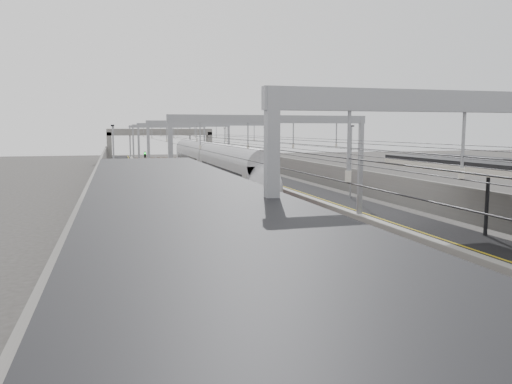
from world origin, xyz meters
TOP-DOWN VIEW (x-y plane):
  - platform_left at (-8.00, 45.00)m, footprint 4.00×120.00m
  - platform_right at (8.00, 45.00)m, footprint 4.00×120.00m
  - tracks at (0.00, 45.00)m, footprint 11.40×140.00m
  - overhead_line at (0.00, 51.62)m, footprint 13.00×140.00m
  - canopy_left at (-8.02, 2.99)m, footprint 4.40×30.00m
  - overbridge at (0.00, 100.00)m, footprint 22.00×2.20m
  - wall_left at (-11.20, 45.00)m, footprint 0.30×120.00m
  - wall_right at (11.20, 45.00)m, footprint 0.30×120.00m
  - train at (1.50, 48.51)m, footprint 2.61×47.57m
  - signal_green at (-5.20, 67.21)m, footprint 0.32×0.32m
  - signal_red_near at (3.20, 63.37)m, footprint 0.32×0.32m
  - signal_red_far at (5.40, 66.27)m, footprint 0.32×0.32m

SIDE VIEW (x-z plane):
  - tracks at x=0.00m, z-range -0.05..0.15m
  - platform_left at x=-8.00m, z-range 0.00..1.00m
  - platform_right at x=8.00m, z-range 0.00..1.00m
  - wall_left at x=-11.20m, z-range 0.00..3.20m
  - wall_right at x=11.20m, z-range 0.00..3.20m
  - train at x=1.50m, z-range -0.03..4.10m
  - signal_green at x=-5.20m, z-range 0.68..4.15m
  - signal_red_near at x=3.20m, z-range 0.68..4.15m
  - signal_red_far at x=5.40m, z-range 0.68..4.15m
  - canopy_left at x=-8.02m, z-range 2.97..7.21m
  - overbridge at x=0.00m, z-range 1.86..8.76m
  - overhead_line at x=0.00m, z-range 2.84..9.44m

